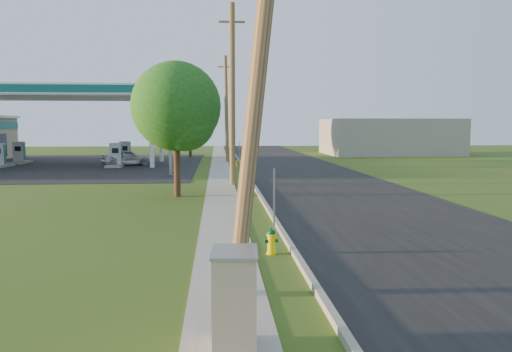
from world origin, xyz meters
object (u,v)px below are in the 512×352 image
at_px(price_pylon, 169,92).
at_px(hydrant_near, 271,241).
at_px(utility_cabinet, 235,300).
at_px(tree_verge, 178,110).
at_px(hydrant_mid, 246,187).
at_px(utility_pole_mid, 232,94).
at_px(fuel_pump_se, 125,155).
at_px(utility_pole_near, 261,42).
at_px(fuel_pump_sw, 19,155).
at_px(fuel_pump_ne, 116,158).
at_px(tree_lot, 191,115).
at_px(car_silver, 127,158).
at_px(utility_pole_far, 226,108).
at_px(hydrant_far, 236,162).

xyz_separation_m(price_pylon, hydrant_near, (4.43, -20.50, -5.10)).
relative_size(hydrant_near, utility_cabinet, 0.46).
height_order(tree_verge, hydrant_mid, tree_verge).
relative_size(utility_pole_mid, fuel_pump_se, 3.06).
distance_m(utility_pole_near, fuel_pump_sw, 39.52).
bearing_deg(utility_pole_near, utility_cabinet, -103.83).
bearing_deg(hydrant_mid, fuel_pump_ne, 119.39).
bearing_deg(fuel_pump_ne, tree_lot, 65.84).
height_order(fuel_pump_ne, tree_lot, tree_lot).
distance_m(utility_pole_mid, utility_cabinet, 20.83).
distance_m(hydrant_near, car_silver, 30.12).
bearing_deg(utility_pole_far, utility_pole_near, -90.00).
bearing_deg(hydrant_near, utility_pole_far, 90.92).
xyz_separation_m(utility_pole_near, tree_lot, (-3.56, 42.90, -0.42)).
relative_size(utility_pole_far, tree_verge, 1.54).
distance_m(utility_pole_mid, utility_pole_far, 18.00).
relative_size(utility_pole_far, car_silver, 2.41).
xyz_separation_m(utility_pole_mid, utility_cabinet, (-0.59, -20.39, -4.21)).
xyz_separation_m(utility_pole_near, hydrant_near, (0.53, 3.00, -4.47)).
relative_size(price_pylon, utility_cabinet, 4.61).
xyz_separation_m(fuel_pump_ne, hydrant_far, (9.54, -1.11, -0.35)).
distance_m(tree_verge, tree_lot, 29.26).
xyz_separation_m(price_pylon, hydrant_mid, (4.41, -9.20, -5.09)).
xyz_separation_m(fuel_pump_sw, hydrant_far, (18.54, -5.11, -0.35)).
distance_m(utility_pole_far, hydrant_near, 33.31).
distance_m(hydrant_near, hydrant_mid, 11.30).
distance_m(utility_pole_near, price_pylon, 23.83).
height_order(utility_pole_near, fuel_pump_sw, utility_pole_near).
xyz_separation_m(utility_pole_far, utility_cabinet, (-0.59, -38.39, -4.06)).
height_order(price_pylon, car_silver, price_pylon).
bearing_deg(fuel_pump_ne, fuel_pump_sw, 156.04).
height_order(fuel_pump_se, hydrant_mid, fuel_pump_se).
distance_m(fuel_pump_se, utility_cabinet, 38.30).
height_order(fuel_pump_ne, fuel_pump_se, same).
distance_m(utility_pole_far, tree_lot, 7.77).
xyz_separation_m(utility_pole_far, fuel_pump_sw, (-17.90, -1.00, -4.08)).
relative_size(fuel_pump_sw, car_silver, 0.81).
bearing_deg(fuel_pump_ne, utility_cabinet, -76.02).
xyz_separation_m(fuel_pump_se, hydrant_near, (9.43, -32.00, -0.39)).
distance_m(utility_pole_mid, fuel_pump_se, 19.65).
height_order(tree_lot, hydrant_far, tree_lot).
relative_size(fuel_pump_sw, hydrant_near, 4.68).
xyz_separation_m(fuel_pump_sw, utility_cabinet, (17.31, -37.39, 0.02)).
distance_m(tree_lot, utility_cabinet, 45.53).
xyz_separation_m(hydrant_far, utility_cabinet, (-1.23, -32.27, 0.37)).
bearing_deg(tree_lot, hydrant_near, -84.15).
relative_size(fuel_pump_se, tree_lot, 0.47).
xyz_separation_m(fuel_pump_se, tree_lot, (5.34, 7.90, 3.66)).
distance_m(price_pylon, car_silver, 10.51).
xyz_separation_m(tree_verge, hydrant_far, (3.24, 16.23, -3.61)).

